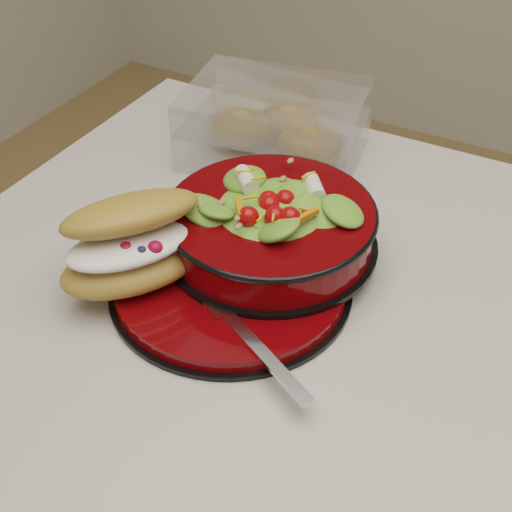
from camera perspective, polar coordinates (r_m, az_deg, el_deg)
The scene contains 5 objects.
dinner_plate at distance 0.76m, azimuth -2.02°, elevation -2.17°, with size 0.26×0.26×0.02m.
salad_bowl at distance 0.77m, azimuth 1.18°, elevation 2.97°, with size 0.24×0.24×0.10m.
croissant at distance 0.73m, azimuth -9.83°, elevation 0.89°, with size 0.16×0.18×0.09m.
fork at distance 0.68m, azimuth -0.58°, elevation -6.57°, with size 0.17×0.10×0.00m.
pastry_box at distance 0.97m, azimuth 1.58°, elevation 10.41°, with size 0.26×0.21×0.09m.
Camera 1 is at (0.02, -0.52, 1.41)m, focal length 50.00 mm.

